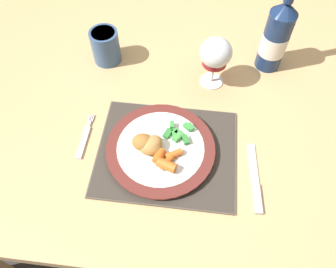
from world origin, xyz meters
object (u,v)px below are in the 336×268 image
dining_table (174,92)px  bottle (276,37)px  fork (85,139)px  drinking_cup (105,46)px  wine_glass (216,54)px  dinner_plate (161,149)px  table_knife (255,183)px

dining_table → bottle: 0.33m
fork → drinking_cup: 0.29m
dining_table → wine_glass: (0.11, -0.01, 0.18)m
dinner_plate → table_knife: dinner_plate is taller
table_knife → wine_glass: size_ratio=1.22×
dining_table → fork: fork is taller
fork → bottle: (0.47, 0.32, 0.10)m
dinner_plate → fork: bearing=175.7°
dining_table → table_knife: size_ratio=7.48×
dinner_plate → wine_glass: size_ratio=1.77×
drinking_cup → fork: bearing=-89.3°
dining_table → dinner_plate: size_ratio=5.15×
dinner_plate → table_knife: (0.23, -0.06, -0.01)m
wine_glass → bottle: 0.18m
fork → table_knife: size_ratio=0.74×
dining_table → dinner_plate: (-0.01, -0.26, 0.09)m
dining_table → table_knife: (0.22, -0.32, 0.08)m
wine_glass → dining_table: bearing=172.0°
wine_glass → table_knife: bearing=-69.3°
dinner_plate → drinking_cup: drinking_cup is taller
dining_table → bottle: size_ratio=4.83×
table_knife → bottle: bottle is taller
dinner_plate → fork: dinner_plate is taller
table_knife → wine_glass: (-0.12, 0.31, 0.10)m
fork → wine_glass: (0.31, 0.23, 0.10)m
dinner_plate → table_knife: size_ratio=1.45×
dinner_plate → wine_glass: wine_glass is taller
dinner_plate → wine_glass: bearing=65.6°
table_knife → wine_glass: wine_glass is taller
table_knife → fork: bearing=170.3°
table_knife → drinking_cup: (-0.43, 0.36, 0.05)m
fork → table_knife: 0.43m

